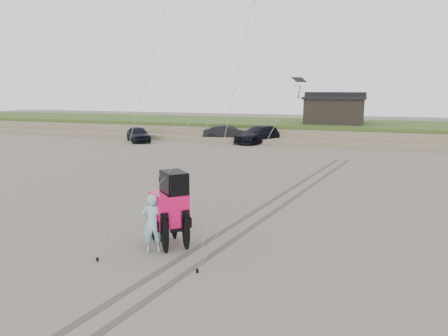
{
  "coord_description": "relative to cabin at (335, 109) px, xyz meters",
  "views": [
    {
      "loc": [
        6.33,
        -11.85,
        5.48
      ],
      "look_at": [
        1.15,
        3.0,
        2.6
      ],
      "focal_mm": 35.0,
      "sensor_mm": 36.0,
      "label": 1
    }
  ],
  "objects": [
    {
      "name": "stake_main",
      "position": [
        -3.9,
        -37.66,
        -3.18
      ],
      "size": [
        0.08,
        0.08,
        0.12
      ],
      "primitive_type": "cylinder",
      "color": "black",
      "rests_on": "ground"
    },
    {
      "name": "truck_b",
      "position": [
        -10.3,
        -5.71,
        -2.41
      ],
      "size": [
        5.27,
        2.69,
        1.66
      ],
      "primitive_type": "imported",
      "rotation": [
        0.0,
        0.0,
        1.77
      ],
      "color": "black",
      "rests_on": "ground"
    },
    {
      "name": "stake_aux",
      "position": [
        -0.51,
        -37.44,
        -3.18
      ],
      "size": [
        0.08,
        0.08,
        0.12
      ],
      "primitive_type": "cylinder",
      "color": "black",
      "rests_on": "ground"
    },
    {
      "name": "truck_a",
      "position": [
        -18.92,
        -9.17,
        -2.45
      ],
      "size": [
        4.46,
        4.71,
        1.58
      ],
      "primitive_type": "imported",
      "rotation": [
        0.0,
        0.0,
        0.72
      ],
      "color": "black",
      "rests_on": "ground"
    },
    {
      "name": "ground",
      "position": [
        -2.0,
        -37.0,
        -3.24
      ],
      "size": [
        160.0,
        160.0,
        0.0
      ],
      "primitive_type": "plane",
      "color": "#6B6054",
      "rests_on": "ground"
    },
    {
      "name": "truck_c",
      "position": [
        -6.79,
        -6.12,
        -2.37
      ],
      "size": [
        4.95,
        6.4,
        1.73
      ],
      "primitive_type": "imported",
      "rotation": [
        0.0,
        0.0,
        -0.49
      ],
      "color": "black",
      "rests_on": "ground"
    },
    {
      "name": "jeep",
      "position": [
        -2.33,
        -35.57,
        -2.18
      ],
      "size": [
        5.74,
        5.75,
        2.11
      ],
      "primitive_type": null,
      "rotation": [
        0.0,
        0.0,
        -0.78
      ],
      "color": "#FB1061",
      "rests_on": "ground"
    },
    {
      "name": "tire_tracks",
      "position": [
        0.0,
        -29.0,
        -3.23
      ],
      "size": [
        5.22,
        29.74,
        0.01
      ],
      "color": "#4C443D",
      "rests_on": "ground"
    },
    {
      "name": "cabin",
      "position": [
        0.0,
        0.0,
        0.0
      ],
      "size": [
        6.4,
        5.4,
        3.35
      ],
      "color": "black",
      "rests_on": "dune_ridge"
    },
    {
      "name": "man",
      "position": [
        -2.59,
        -36.33,
        -2.23
      ],
      "size": [
        0.86,
        0.73,
        2.01
      ],
      "primitive_type": "imported",
      "rotation": [
        0.0,
        0.0,
        3.55
      ],
      "color": "#85B4CE",
      "rests_on": "ground"
    },
    {
      "name": "dune_ridge",
      "position": [
        -2.0,
        0.5,
        -2.42
      ],
      "size": [
        160.0,
        14.25,
        1.73
      ],
      "color": "#7A6B54",
      "rests_on": "ground"
    }
  ]
}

